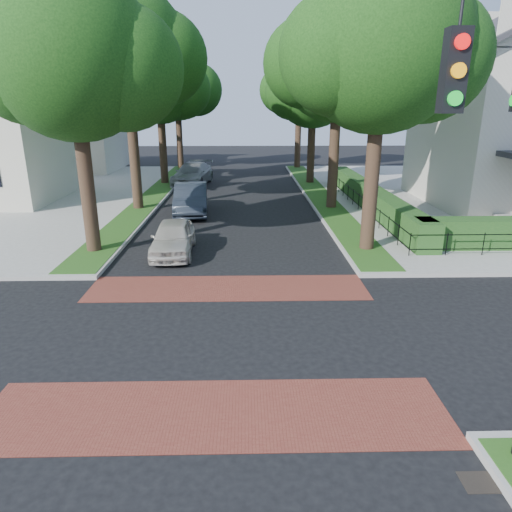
# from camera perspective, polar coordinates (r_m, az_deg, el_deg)

# --- Properties ---
(ground) EXTENTS (120.00, 120.00, 0.00)m
(ground) POSITION_cam_1_polar(r_m,az_deg,el_deg) (12.04, -4.09, -9.77)
(ground) COLOR black
(ground) RESTS_ON ground
(crosswalk_far) EXTENTS (9.00, 2.20, 0.01)m
(crosswalk_far) POSITION_cam_1_polar(r_m,az_deg,el_deg) (14.94, -3.53, -3.99)
(crosswalk_far) COLOR maroon
(crosswalk_far) RESTS_ON ground
(crosswalk_near) EXTENTS (9.00, 2.20, 0.01)m
(crosswalk_near) POSITION_cam_1_polar(r_m,az_deg,el_deg) (9.34, -5.02, -18.98)
(crosswalk_near) COLOR maroon
(crosswalk_near) RESTS_ON ground
(storm_drain) EXTENTS (0.65, 0.45, 0.01)m
(storm_drain) POSITION_cam_1_polar(r_m,az_deg,el_deg) (8.77, 26.42, -23.99)
(storm_drain) COLOR black
(storm_drain) RESTS_ON ground
(grass_strip_ne) EXTENTS (1.60, 29.80, 0.02)m
(grass_strip_ne) POSITION_cam_1_polar(r_m,az_deg,el_deg) (30.60, 7.81, 7.71)
(grass_strip_ne) COLOR #184513
(grass_strip_ne) RESTS_ON sidewalk_ne
(grass_strip_nw) EXTENTS (1.60, 29.80, 0.02)m
(grass_strip_nw) POSITION_cam_1_polar(r_m,az_deg,el_deg) (30.82, -12.63, 7.51)
(grass_strip_nw) COLOR #184513
(grass_strip_nw) RESTS_ON sidewalk_nw
(tree_right_near) EXTENTS (7.75, 6.67, 10.66)m
(tree_right_near) POSITION_cam_1_polar(r_m,az_deg,el_deg) (18.65, 15.60, 23.70)
(tree_right_near) COLOR black
(tree_right_near) RESTS_ON sidewalk_ne
(tree_right_mid) EXTENTS (8.25, 7.09, 11.22)m
(tree_right_mid) POSITION_cam_1_polar(r_m,az_deg,el_deg) (26.46, 10.45, 23.01)
(tree_right_mid) COLOR black
(tree_right_mid) RESTS_ON sidewalk_ne
(tree_right_far) EXTENTS (7.25, 6.23, 9.74)m
(tree_right_far) POSITION_cam_1_polar(r_m,az_deg,el_deg) (35.23, 7.30, 20.11)
(tree_right_far) COLOR black
(tree_right_far) RESTS_ON sidewalk_ne
(tree_right_back) EXTENTS (7.50, 6.45, 10.20)m
(tree_right_back) POSITION_cam_1_polar(r_m,az_deg,el_deg) (44.17, 5.54, 20.22)
(tree_right_back) COLOR black
(tree_right_back) RESTS_ON sidewalk_ne
(tree_left_near) EXTENTS (7.50, 6.45, 10.20)m
(tree_left_near) POSITION_cam_1_polar(r_m,az_deg,el_deg) (18.91, -21.43, 21.98)
(tree_left_near) COLOR black
(tree_left_near) RESTS_ON sidewalk_nw
(tree_left_mid) EXTENTS (8.00, 6.88, 11.48)m
(tree_left_mid) POSITION_cam_1_polar(r_m,az_deg,el_deg) (26.69, -15.59, 23.40)
(tree_left_mid) COLOR black
(tree_left_mid) RESTS_ON sidewalk_nw
(tree_left_far) EXTENTS (7.00, 6.02, 9.86)m
(tree_left_far) POSITION_cam_1_polar(r_m,az_deg,el_deg) (35.39, -11.81, 20.23)
(tree_left_far) COLOR black
(tree_left_far) RESTS_ON sidewalk_nw
(tree_left_back) EXTENTS (7.75, 6.66, 10.44)m
(tree_left_back) POSITION_cam_1_polar(r_m,az_deg,el_deg) (44.31, -9.69, 20.24)
(tree_left_back) COLOR black
(tree_left_back) RESTS_ON sidewalk_nw
(hedge_main_road) EXTENTS (1.00, 18.00, 1.20)m
(hedge_main_road) POSITION_cam_1_polar(r_m,az_deg,el_deg) (27.03, 14.05, 7.23)
(hedge_main_road) COLOR #164018
(hedge_main_road) RESTS_ON sidewalk_ne
(fence_main_road) EXTENTS (0.06, 18.00, 0.90)m
(fence_main_road) POSITION_cam_1_polar(r_m,az_deg,el_deg) (26.86, 12.37, 6.96)
(fence_main_road) COLOR black
(fence_main_road) RESTS_ON sidewalk_ne
(house_left_far) EXTENTS (10.00, 9.00, 10.14)m
(house_left_far) POSITION_cam_1_polar(r_m,az_deg,el_deg) (45.56, -22.93, 16.07)
(house_left_far) COLOR beige
(house_left_far) RESTS_ON sidewalk_nw
(parked_car_front) EXTENTS (1.73, 4.01, 1.35)m
(parked_car_front) POSITION_cam_1_polar(r_m,az_deg,el_deg) (18.45, -10.32, 2.28)
(parked_car_front) COLOR beige
(parked_car_front) RESTS_ON ground
(parked_car_middle) EXTENTS (2.13, 5.10, 1.64)m
(parked_car_middle) POSITION_cam_1_polar(r_m,az_deg,el_deg) (25.42, -8.13, 7.08)
(parked_car_middle) COLOR #202731
(parked_car_middle) RESTS_ON ground
(parked_car_rear) EXTENTS (3.09, 5.88, 1.62)m
(parked_car_rear) POSITION_cam_1_polar(r_m,az_deg,el_deg) (35.13, -7.92, 10.12)
(parked_car_rear) COLOR gray
(parked_car_rear) RESTS_ON ground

